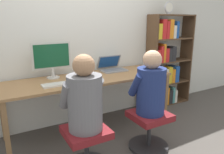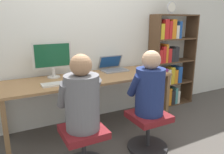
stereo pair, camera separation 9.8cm
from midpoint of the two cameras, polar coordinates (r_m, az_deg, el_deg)
name	(u,v)px [view 1 (the left image)]	position (r m, az deg, el deg)	size (l,w,h in m)	color
ground_plane	(103,141)	(2.85, -3.38, -16.40)	(14.00, 14.00, 0.00)	#4C4742
wall_back	(77,33)	(3.15, -10.09, 11.32)	(10.00, 0.05, 2.60)	silver
desk	(90,82)	(2.87, -6.70, -1.37)	(2.19, 0.70, 0.75)	olive
desktop_monitor	(52,58)	(2.86, -16.38, 4.70)	(0.49, 0.16, 0.46)	beige
laptop	(112,67)	(3.21, -0.80, 2.51)	(0.37, 0.31, 0.22)	gray
keyboard	(61,84)	(2.59, -14.22, -1.73)	(0.43, 0.14, 0.03)	silver
computer_mouse_by_keyboard	(84,80)	(2.65, -8.29, -0.87)	(0.06, 0.10, 0.04)	#99999E
office_chair_left	(86,146)	(2.30, -7.96, -17.51)	(0.47, 0.47, 0.44)	#262628
office_chair_right	(149,128)	(2.64, 8.59, -13.10)	(0.47, 0.47, 0.44)	#262628
person_at_monitor	(85,98)	(2.08, -8.51, -5.41)	(0.41, 0.36, 0.74)	slate
person_at_laptop	(151,87)	(2.45, 8.96, -2.48)	(0.39, 0.35, 0.72)	navy
bookshelf	(166,65)	(3.87, 13.18, 3.08)	(0.84, 0.27, 1.56)	#513823
desk_clock	(169,8)	(3.71, 13.90, 17.20)	(0.17, 0.03, 0.19)	#B2B2B7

